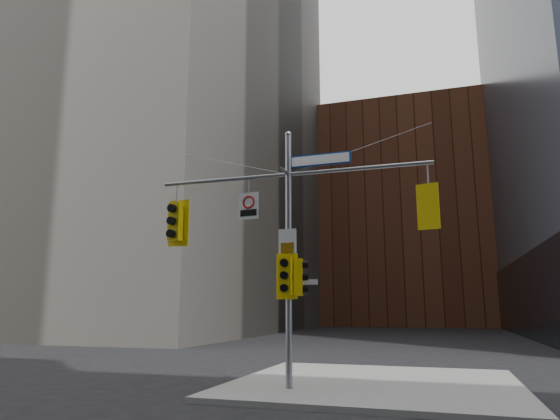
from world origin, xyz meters
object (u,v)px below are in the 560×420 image
Objects in this scene: traffic_light_west_arm at (175,222)px; traffic_light_pole_side at (300,277)px; traffic_light_east_arm at (430,207)px; regulatory_sign_arm at (249,205)px; traffic_light_pole_front at (286,276)px; street_sign_blade at (320,160)px; signal_assembly at (288,229)px.

traffic_light_west_arm reaches higher than traffic_light_pole_side.
traffic_light_east_arm is 3.91m from traffic_light_pole_side.
traffic_light_east_arm is 1.53× the size of regulatory_sign_arm.
traffic_light_east_arm is at bearing 6.82° from regulatory_sign_arm.
traffic_light_pole_front is 0.70× the size of street_sign_blade.
traffic_light_east_arm is 5.05m from regulatory_sign_arm.
traffic_light_pole_front is at bearing 120.81° from traffic_light_pole_side.
traffic_light_east_arm is 3.28m from street_sign_blade.
traffic_light_pole_front is 3.40m from street_sign_blade.
signal_assembly is at bearing -178.53° from street_sign_blade.
traffic_light_pole_front is 2.42m from regulatory_sign_arm.
traffic_light_west_arm is 2.42m from regulatory_sign_arm.
traffic_light_pole_side is 2.60m from regulatory_sign_arm.
traffic_light_east_arm reaches higher than traffic_light_pole_side.
traffic_light_east_arm is 4.20m from traffic_light_pole_front.
regulatory_sign_arm is (-5.03, -0.02, 0.38)m from traffic_light_east_arm.
regulatory_sign_arm is at bearing 80.95° from traffic_light_pole_side.
traffic_light_west_arm is (-3.60, 0.01, 0.38)m from signal_assembly.
traffic_light_pole_side is 0.81× the size of traffic_light_pole_front.
traffic_light_west_arm is 1.15× the size of traffic_light_pole_front.
traffic_light_pole_side is 1.28× the size of regulatory_sign_arm.
signal_assembly is 3.62m from traffic_light_west_arm.
street_sign_blade is (4.54, -0.01, 1.55)m from traffic_light_west_arm.
regulatory_sign_arm is (-2.14, -0.02, -1.17)m from street_sign_blade.
signal_assembly is at bearing 7.54° from regulatory_sign_arm.
traffic_light_west_arm is at bearing -178.86° from street_sign_blade.
traffic_light_west_arm is 7.42m from traffic_light_east_arm.
traffic_light_west_arm is at bearing 79.65° from traffic_light_pole_side.
traffic_light_west_arm reaches higher than traffic_light_east_arm.
street_sign_blade is at bearing 13.90° from traffic_light_east_arm.
signal_assembly is 1.35m from traffic_light_pole_front.
signal_assembly is 5.58× the size of traffic_light_west_arm.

